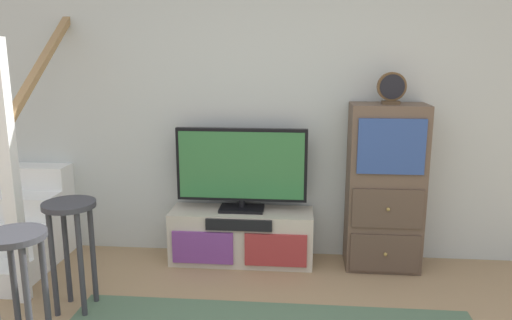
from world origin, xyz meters
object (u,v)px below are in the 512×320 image
desk_clock (392,88)px  bar_stool_far (71,231)px  media_console (242,236)px  television (241,167)px  bar_stool_near (18,266)px  side_cabinet (385,188)px

desk_clock → bar_stool_far: size_ratio=0.32×
media_console → television: bearing=90.0°
bar_stool_near → media_console: bearing=52.4°
television → desk_clock: (1.14, -0.03, 0.64)m
desk_clock → bar_stool_near: size_ratio=0.32×
television → desk_clock: bearing=-1.4°
media_console → desk_clock: 1.67m
side_cabinet → desk_clock: desk_clock is taller
side_cabinet → bar_stool_far: size_ratio=1.75×
bar_stool_near → bar_stool_far: 0.53m
bar_stool_far → side_cabinet: bearing=22.2°
side_cabinet → bar_stool_far: 2.33m
television → bar_stool_near: bearing=-127.1°
media_console → television: size_ratio=1.10×
bar_stool_near → bar_stool_far: (0.06, 0.53, 0.01)m
television → bar_stool_far: television is taller
media_console → bar_stool_far: bearing=-139.6°
media_console → bar_stool_near: (-1.08, -1.40, 0.33)m
media_console → desk_clock: bearing=-0.2°
side_cabinet → bar_stool_far: (-2.16, -0.88, -0.10)m
bar_stool_far → television: bearing=41.2°
media_console → side_cabinet: size_ratio=0.88×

